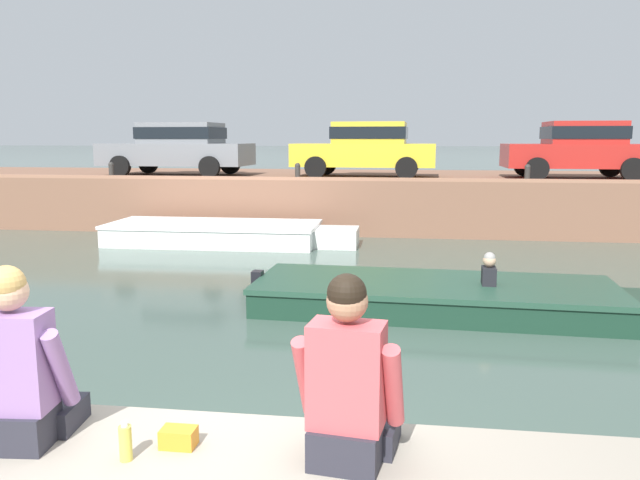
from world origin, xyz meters
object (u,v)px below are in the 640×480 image
(boat_moored_west_white, at_px, (224,233))
(car_leftmost_grey, at_px, (179,147))
(car_left_inner_yellow, at_px, (366,147))
(mooring_bollard_east, at_px, (527,172))
(mooring_bollard_mid, at_px, (298,171))
(car_centre_red, at_px, (579,147))
(bottle_drink, at_px, (125,442))
(mooring_bollard_west, at_px, (111,169))
(person_seated_right, at_px, (349,389))
(motorboat_passing, at_px, (450,297))
(person_seated_left, at_px, (20,375))

(boat_moored_west_white, bearing_deg, car_leftmost_grey, 125.28)
(boat_moored_west_white, xyz_separation_m, car_leftmost_grey, (-2.31, 3.27, 2.07))
(car_left_inner_yellow, xyz_separation_m, mooring_bollard_east, (4.18, -1.54, -0.61))
(mooring_bollard_mid, bearing_deg, car_centre_red, 11.58)
(boat_moored_west_white, bearing_deg, car_left_inner_yellow, 45.10)
(car_leftmost_grey, xyz_separation_m, car_left_inner_yellow, (5.57, 0.00, -0.00))
(boat_moored_west_white, height_order, bottle_drink, bottle_drink)
(mooring_bollard_west, bearing_deg, person_seated_right, -59.82)
(mooring_bollard_west, height_order, mooring_bollard_mid, same)
(motorboat_passing, bearing_deg, mooring_bollard_west, 140.91)
(car_centre_red, bearing_deg, car_left_inner_yellow, -179.98)
(mooring_bollard_west, xyz_separation_m, mooring_bollard_mid, (5.24, 0.00, 0.00))
(mooring_bollard_mid, relative_size, mooring_bollard_east, 1.00)
(mooring_bollard_east, height_order, bottle_drink, mooring_bollard_east)
(car_leftmost_grey, relative_size, bottle_drink, 21.70)
(car_centre_red, relative_size, mooring_bollard_west, 8.59)
(boat_moored_west_white, bearing_deg, person_seated_right, -70.60)
(car_leftmost_grey, distance_m, mooring_bollard_east, 9.89)
(bottle_drink, bearing_deg, mooring_bollard_west, 116.30)
(bottle_drink, bearing_deg, car_left_inner_yellow, 89.19)
(person_seated_right, distance_m, bottle_drink, 1.14)
(mooring_bollard_east, bearing_deg, mooring_bollard_mid, 180.00)
(motorboat_passing, relative_size, person_seated_right, 6.77)
(person_seated_left, height_order, person_seated_right, same)
(boat_moored_west_white, distance_m, bottle_drink, 12.33)
(car_leftmost_grey, height_order, car_centre_red, same)
(mooring_bollard_west, xyz_separation_m, mooring_bollard_east, (11.14, 0.00, 0.00))
(motorboat_passing, relative_size, car_left_inner_yellow, 1.60)
(motorboat_passing, height_order, mooring_bollard_east, mooring_bollard_east)
(car_left_inner_yellow, bearing_deg, mooring_bollard_mid, -138.19)
(motorboat_passing, bearing_deg, person_seated_left, -112.74)
(mooring_bollard_east, bearing_deg, car_leftmost_grey, 171.05)
(car_leftmost_grey, bearing_deg, mooring_bollard_west, -132.20)
(mooring_bollard_east, xyz_separation_m, bottle_drink, (-4.40, -13.65, -0.64))
(car_left_inner_yellow, relative_size, bottle_drink, 19.99)
(person_seated_right, bearing_deg, bottle_drink, -171.80)
(person_seated_left, bearing_deg, mooring_bollard_east, 69.66)
(person_seated_left, bearing_deg, bottle_drink, -10.32)
(boat_moored_west_white, distance_m, car_centre_red, 9.83)
(car_centre_red, distance_m, person_seated_right, 15.84)
(boat_moored_west_white, relative_size, car_centre_red, 1.60)
(car_centre_red, distance_m, mooring_bollard_west, 12.85)
(car_left_inner_yellow, xyz_separation_m, mooring_bollard_mid, (-1.72, -1.54, -0.61))
(car_leftmost_grey, xyz_separation_m, mooring_bollard_east, (9.75, -1.54, -0.61))
(motorboat_passing, bearing_deg, person_seated_right, -98.57)
(boat_moored_west_white, xyz_separation_m, bottle_drink, (3.04, -11.92, 0.81))
(car_centre_red, bearing_deg, bottle_drink, -111.56)
(car_left_inner_yellow, relative_size, person_seated_right, 4.23)
(mooring_bollard_east, relative_size, person_seated_left, 0.46)
(person_seated_left, bearing_deg, mooring_bollard_west, 114.34)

